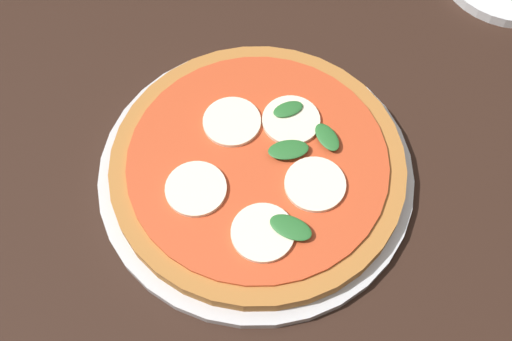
# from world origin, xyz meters

# --- Properties ---
(dining_table) EXTENTS (1.25, 1.00, 0.75)m
(dining_table) POSITION_xyz_m (0.00, 0.00, 0.65)
(dining_table) COLOR black
(dining_table) RESTS_ON ground_plane
(serving_tray) EXTENTS (0.35, 0.35, 0.01)m
(serving_tray) POSITION_xyz_m (-0.06, -0.02, 0.76)
(serving_tray) COLOR silver
(serving_tray) RESTS_ON dining_table
(pizza) EXTENTS (0.33, 0.33, 0.03)m
(pizza) POSITION_xyz_m (-0.06, -0.02, 0.78)
(pizza) COLOR #B27033
(pizza) RESTS_ON serving_tray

